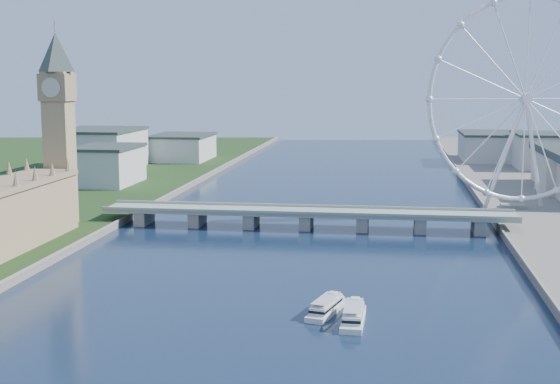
# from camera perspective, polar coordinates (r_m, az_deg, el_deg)

# --- Properties ---
(big_ben) EXTENTS (20.02, 20.02, 110.00)m
(big_ben) POSITION_cam_1_polar(r_m,az_deg,el_deg) (423.39, -15.94, 6.23)
(big_ben) COLOR tan
(big_ben) RESTS_ON ground
(westminster_bridge) EXTENTS (220.00, 22.00, 9.50)m
(westminster_bridge) POSITION_cam_1_polar(r_m,az_deg,el_deg) (417.66, 1.95, -1.75)
(westminster_bridge) COLOR gray
(westminster_bridge) RESTS_ON ground
(london_eye) EXTENTS (113.60, 39.12, 124.30)m
(london_eye) POSITION_cam_1_polar(r_m,az_deg,el_deg) (470.20, 17.53, 6.47)
(london_eye) COLOR silver
(london_eye) RESTS_ON ground
(city_skyline) EXTENTS (505.00, 280.00, 32.00)m
(city_skyline) POSITION_cam_1_polar(r_m,az_deg,el_deg) (671.84, 7.68, 2.94)
(city_skyline) COLOR beige
(city_skyline) RESTS_ON ground
(tour_boat_near) EXTENTS (13.61, 28.03, 5.98)m
(tour_boat_near) POSITION_cam_1_polar(r_m,az_deg,el_deg) (270.51, 3.37, -8.89)
(tour_boat_near) COLOR silver
(tour_boat_near) RESTS_ON ground
(tour_boat_far) EXTENTS (8.02, 29.22, 6.42)m
(tour_boat_far) POSITION_cam_1_polar(r_m,az_deg,el_deg) (261.96, 5.38, -9.50)
(tour_boat_far) COLOR silver
(tour_boat_far) RESTS_ON ground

